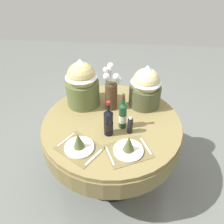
# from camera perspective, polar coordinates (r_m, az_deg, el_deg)

# --- Properties ---
(ground) EXTENTS (8.00, 8.00, 0.00)m
(ground) POSITION_cam_1_polar(r_m,az_deg,el_deg) (2.58, -0.07, -15.51)
(ground) COLOR slate
(dining_table) EXTENTS (1.31, 1.31, 0.77)m
(dining_table) POSITION_cam_1_polar(r_m,az_deg,el_deg) (2.11, -0.08, -5.43)
(dining_table) COLOR olive
(dining_table) RESTS_ON ground
(place_setting_left) EXTENTS (0.43, 0.40, 0.16)m
(place_setting_left) POSITION_cam_1_polar(r_m,az_deg,el_deg) (1.75, -8.74, -8.43)
(place_setting_left) COLOR brown
(place_setting_left) RESTS_ON dining_table
(place_setting_right) EXTENTS (0.42, 0.38, 0.16)m
(place_setting_right) POSITION_cam_1_polar(r_m,az_deg,el_deg) (1.71, 4.39, -9.24)
(place_setting_right) COLOR brown
(place_setting_right) RESTS_ON dining_table
(flower_vase) EXTENTS (0.17, 0.22, 0.45)m
(flower_vase) POSITION_cam_1_polar(r_m,az_deg,el_deg) (2.06, -0.23, 5.54)
(flower_vase) COLOR #47331E
(flower_vase) RESTS_ON dining_table
(wine_bottle_left) EXTENTS (0.07, 0.07, 0.35)m
(wine_bottle_left) POSITION_cam_1_polar(r_m,az_deg,el_deg) (1.87, 2.85, -0.85)
(wine_bottle_left) COLOR #194223
(wine_bottle_left) RESTS_ON dining_table
(wine_bottle_centre) EXTENTS (0.08, 0.08, 0.34)m
(wine_bottle_centre) POSITION_cam_1_polar(r_m,az_deg,el_deg) (1.80, -0.94, -2.73)
(wine_bottle_centre) COLOR black
(wine_bottle_centre) RESTS_ON dining_table
(pepper_mill) EXTENTS (0.05, 0.05, 0.18)m
(pepper_mill) POSITION_cam_1_polar(r_m,az_deg,el_deg) (1.85, 4.82, -3.51)
(pepper_mill) COLOR black
(pepper_mill) RESTS_ON dining_table
(gift_tub_back_left) EXTENTS (0.33, 0.33, 0.49)m
(gift_tub_back_left) POSITION_cam_1_polar(r_m,az_deg,el_deg) (2.11, -7.96, 8.05)
(gift_tub_back_left) COLOR #566033
(gift_tub_back_left) RESTS_ON dining_table
(gift_tub_back_right) EXTENTS (0.31, 0.31, 0.43)m
(gift_tub_back_right) POSITION_cam_1_polar(r_m,az_deg,el_deg) (2.12, 8.92, 7.06)
(gift_tub_back_right) COLOR #474C2D
(gift_tub_back_right) RESTS_ON dining_table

